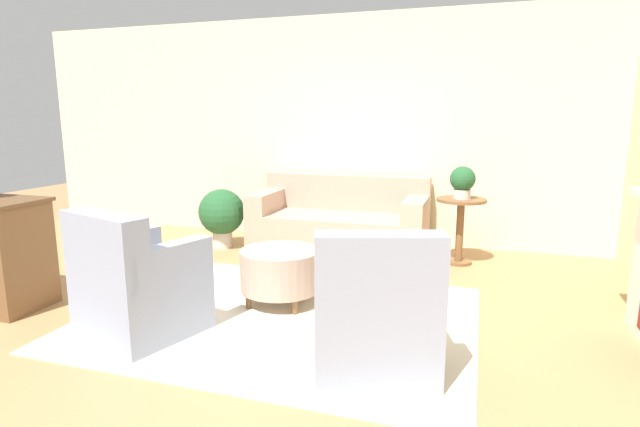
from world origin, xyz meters
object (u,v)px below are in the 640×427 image
(potted_plant_floor, at_px, (222,214))
(side_table, at_px, (460,220))
(couch, at_px, (340,222))
(ottoman_table, at_px, (280,270))
(potted_plant_on_side_table, at_px, (463,181))
(armchair_left, at_px, (136,286))
(armchair_right, at_px, (375,315))

(potted_plant_floor, bearing_deg, side_table, 3.63)
(side_table, distance_m, potted_plant_floor, 2.78)
(couch, xyz_separation_m, potted_plant_floor, (-1.36, -0.43, 0.11))
(ottoman_table, relative_size, side_table, 0.95)
(side_table, distance_m, potted_plant_on_side_table, 0.42)
(armchair_left, bearing_deg, potted_plant_on_side_table, 50.35)
(side_table, xyz_separation_m, potted_plant_floor, (-2.78, -0.18, -0.06))
(armchair_left, xyz_separation_m, potted_plant_floor, (-0.63, 2.41, 0.05))
(armchair_right, bearing_deg, potted_plant_floor, 134.58)
(couch, xyz_separation_m, potted_plant_on_side_table, (1.41, -0.26, 0.59))
(couch, xyz_separation_m, armchair_right, (1.01, -2.84, 0.06))
(couch, xyz_separation_m, ottoman_table, (0.02, -1.96, -0.01))
(ottoman_table, xyz_separation_m, side_table, (1.39, 1.70, 0.18))
(couch, height_order, potted_plant_floor, couch)
(armchair_left, bearing_deg, ottoman_table, 49.67)
(ottoman_table, bearing_deg, side_table, 50.71)
(armchair_right, xyz_separation_m, potted_plant_floor, (-2.38, 2.41, 0.05))
(armchair_right, distance_m, side_table, 2.62)
(armchair_left, height_order, side_table, armchair_left)
(armchair_right, relative_size, potted_plant_on_side_table, 2.68)
(armchair_left, xyz_separation_m, potted_plant_on_side_table, (2.14, 2.59, 0.53))
(ottoman_table, bearing_deg, armchair_right, -41.88)
(ottoman_table, height_order, potted_plant_floor, potted_plant_floor)
(ottoman_table, relative_size, potted_plant_floor, 0.95)
(couch, distance_m, armchair_left, 2.94)
(side_table, bearing_deg, potted_plant_floor, -176.37)
(couch, bearing_deg, armchair_right, -70.39)
(armchair_right, bearing_deg, armchair_left, 180.00)
(potted_plant_on_side_table, relative_size, potted_plant_floor, 0.48)
(armchair_right, relative_size, ottoman_table, 1.37)
(side_table, bearing_deg, armchair_right, -98.77)
(armchair_left, bearing_deg, side_table, 50.35)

